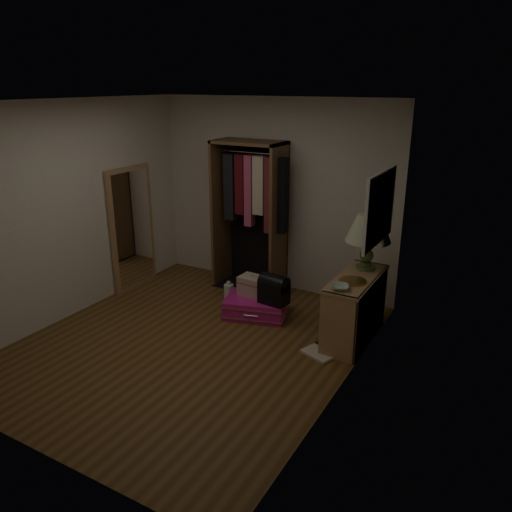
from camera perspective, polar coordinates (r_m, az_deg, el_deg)
name	(u,v)px	position (r m, az deg, el deg)	size (l,w,h in m)	color
ground	(191,343)	(5.72, -7.41, -9.86)	(4.00, 4.00, 0.00)	#553718
room_walls	(194,213)	(5.15, -7.16, 4.85)	(3.52, 4.02, 2.60)	beige
console_bookshelf	(356,306)	(5.75, 11.31, -5.57)	(0.42, 1.12, 0.75)	#A57B4F
open_wardrobe	(254,203)	(6.77, -0.29, 6.02)	(1.05, 0.50, 2.05)	brown
floor_mirror	(132,228)	(7.14, -13.97, 3.10)	(0.06, 0.80, 1.70)	#A3784F
pink_suitcase	(256,306)	(6.27, 0.00, -5.78)	(0.89, 0.74, 0.23)	#C2177B
train_case	(253,286)	(6.26, -0.30, -3.40)	(0.37, 0.27, 0.26)	tan
black_bag	(274,288)	(6.01, 2.06, -3.73)	(0.36, 0.26, 0.37)	black
table_lamp	(369,229)	(5.70, 12.75, 2.99)	(0.57, 0.57, 0.64)	#42582A
brass_tray	(353,281)	(5.44, 10.98, -2.82)	(0.37, 0.37, 0.02)	#B58C45
ceramic_bowl	(340,287)	(5.21, 9.53, -3.54)	(0.19, 0.19, 0.05)	#A3C3A6
white_jug	(229,291)	(6.78, -3.13, -3.98)	(0.13, 0.13, 0.23)	white
floor_book	(321,352)	(5.52, 7.47, -10.85)	(0.42, 0.38, 0.03)	beige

